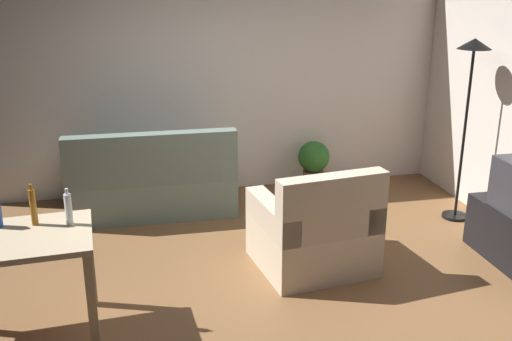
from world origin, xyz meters
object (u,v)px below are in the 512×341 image
object	(u,v)px
torchiere_lamp	(470,81)
bottle_clear	(68,209)
bottle_amber	(33,207)
potted_plant	(314,162)
couch	(153,184)
armchair	(315,233)

from	to	relation	value
torchiere_lamp	bottle_clear	xyz separation A→B (m)	(-3.63, -1.19, -0.54)
bottle_amber	bottle_clear	bearing A→B (deg)	-10.61
bottle_amber	bottle_clear	distance (m)	0.24
torchiere_lamp	bottle_amber	world-z (taller)	torchiere_lamp
torchiere_lamp	potted_plant	distance (m)	1.95
couch	bottle_clear	bearing A→B (deg)	72.90
armchair	bottle_amber	world-z (taller)	bottle_amber
armchair	bottle_clear	size ratio (longest dim) A/B	3.90
bottle_amber	bottle_clear	size ratio (longest dim) A/B	1.13
torchiere_lamp	bottle_clear	bearing A→B (deg)	-161.91
potted_plant	bottle_clear	world-z (taller)	bottle_clear
torchiere_lamp	bottle_amber	bearing A→B (deg)	-163.51
armchair	potted_plant	bearing A→B (deg)	-115.01
torchiere_lamp	armchair	world-z (taller)	torchiere_lamp
potted_plant	bottle_amber	distance (m)	3.55
bottle_amber	armchair	bearing A→B (deg)	10.66
potted_plant	bottle_amber	world-z (taller)	bottle_amber
potted_plant	armchair	xyz separation A→B (m)	(-0.56, -1.86, -0.01)
torchiere_lamp	bottle_amber	distance (m)	4.07
potted_plant	bottle_clear	bearing A→B (deg)	-136.83
couch	armchair	distance (m)	2.01
torchiere_lamp	bottle_clear	size ratio (longest dim) A/B	6.98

